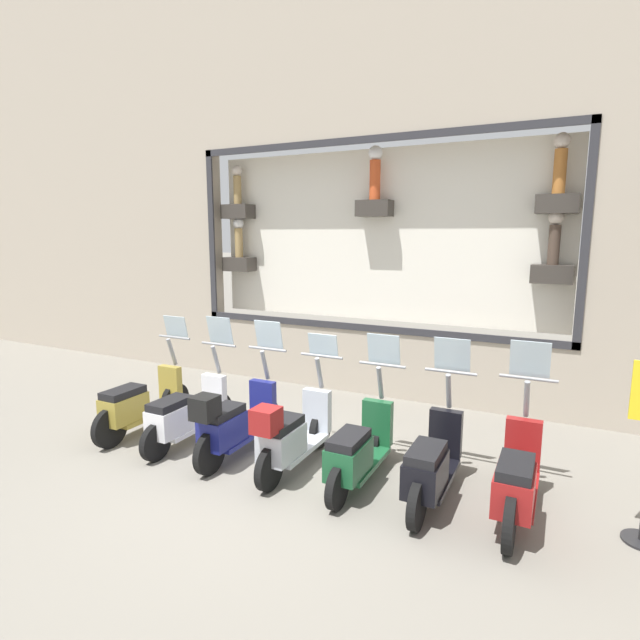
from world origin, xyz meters
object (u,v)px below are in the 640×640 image
scooter_navy_4 (233,422)px  scooter_white_5 (185,414)px  scooter_red_0 (517,479)px  scooter_silver_3 (291,435)px  scooter_olive_6 (139,404)px  scooter_black_1 (432,464)px  scooter_green_2 (358,450)px

scooter_navy_4 → scooter_white_5: bearing=86.2°
scooter_red_0 → scooter_silver_3: 2.54m
scooter_silver_3 → scooter_olive_6: 2.54m
scooter_navy_4 → scooter_olive_6: bearing=88.0°
scooter_black_1 → scooter_navy_4: 2.54m
scooter_red_0 → scooter_silver_3: size_ratio=1.01×
scooter_green_2 → scooter_silver_3: bearing=94.0°
scooter_red_0 → scooter_olive_6: bearing=90.0°
scooter_navy_4 → scooter_white_5: scooter_navy_4 is taller
scooter_black_1 → scooter_olive_6: 4.23m
scooter_olive_6 → scooter_red_0: bearing=-90.0°
scooter_silver_3 → scooter_olive_6: (0.07, 2.54, -0.03)m
scooter_black_1 → scooter_green_2: (-0.00, 0.85, -0.01)m
scooter_green_2 → scooter_navy_4: scooter_navy_4 is taller
scooter_silver_3 → scooter_green_2: bearing=-86.0°
scooter_red_0 → scooter_silver_3: bearing=91.6°
scooter_red_0 → scooter_white_5: scooter_red_0 is taller
scooter_black_1 → scooter_white_5: bearing=90.0°
scooter_olive_6 → scooter_black_1: bearing=-90.0°
scooter_silver_3 → scooter_navy_4: (0.01, 0.85, 0.01)m
scooter_white_5 → scooter_olive_6: bearing=89.8°
scooter_black_1 → scooter_olive_6: bearing=90.0°
scooter_red_0 → scooter_black_1: bearing=90.4°
scooter_red_0 → scooter_navy_4: scooter_red_0 is taller
scooter_green_2 → scooter_silver_3: 0.85m
scooter_green_2 → scooter_red_0: bearing=-89.7°
scooter_navy_4 → scooter_white_5: size_ratio=1.00×
scooter_navy_4 → scooter_black_1: bearing=-88.7°
scooter_black_1 → scooter_olive_6: size_ratio=0.99×
scooter_red_0 → scooter_navy_4: size_ratio=1.00×
scooter_silver_3 → scooter_white_5: 1.70m
scooter_navy_4 → scooter_olive_6: (0.06, 1.69, -0.04)m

